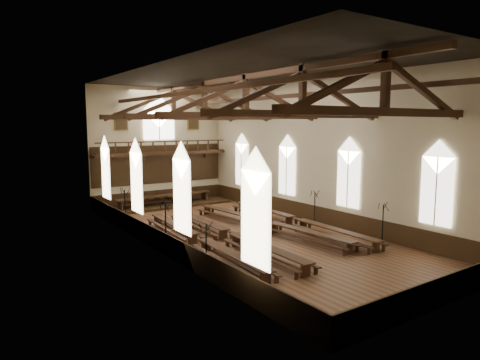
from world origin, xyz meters
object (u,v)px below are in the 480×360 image
Objects in this scene: dais at (165,205)px; candelabrum_left_near at (206,258)px; candelabrum_right_mid at (314,214)px; candelabrum_left_far at (125,215)px; candelabrum_right_near at (382,230)px; candelabrum_left_mid at (166,235)px; candelabrum_right_far at (260,201)px; refectory_row_b at (230,234)px; refectory_row_c at (265,223)px; refectory_row_d at (296,220)px; high_table at (165,196)px; refectory_row_a at (199,239)px.

candelabrum_left_near is (-5.25, -16.10, 0.63)m from dais.
candelabrum_left_far is at bearing 149.24° from candelabrum_right_mid.
dais is 18.39m from candelabrum_right_near.
candelabrum_right_far is at bearing 28.70° from candelabrum_left_mid.
candelabrum_right_far is (11.10, 6.08, -0.12)m from candelabrum_left_mid.
refectory_row_b is at bearing -11.61° from candelabrum_left_mid.
refectory_row_c is 0.99× the size of refectory_row_d.
candelabrum_right_far is (5.85, -5.60, -0.14)m from high_table.
candelabrum_left_far reaches higher than candelabrum_right_near.
high_table reaches higher than refectory_row_c.
high_table is 8.09m from candelabrum_right_far.
refectory_row_c is 9.44m from candelabrum_left_far.
candelabrum_left_mid is 6.48m from candelabrum_left_far.
refectory_row_b is 5.81× the size of candelabrum_left_near.
dais is at bearing 116.36° from candelabrum_right_mid.
candelabrum_right_near is at bearing -71.45° from dais.
high_table is 3.54× the size of candelabrum_right_mid.
dais is at bearing 108.55° from candelabrum_right_near.
refectory_row_c is 5.77× the size of candelabrum_left_near.
refectory_row_b is 1.00× the size of refectory_row_d.
candelabrum_left_far reaches higher than refectory_row_a.
candelabrum_left_mid is at bearing -176.98° from refectory_row_c.
refectory_row_a is at bearing -20.09° from candelabrum_left_mid.
refectory_row_c is 5.85× the size of candelabrum_right_mid.
candelabrum_right_near is 11.83m from candelabrum_right_far.
candelabrum_left_far is at bearing 139.72° from refectory_row_c.
refectory_row_a is 12.81m from high_table.
candelabrum_left_near is (-5.25, -16.10, -0.13)m from high_table.
refectory_row_c is 5.16× the size of candelabrum_left_far.
candelabrum_right_far reaches higher than refectory_row_c.
dais is at bearing 86.42° from high_table.
refectory_row_d is at bearing -35.50° from candelabrum_left_far.
candelabrum_left_mid is 1.16× the size of candelabrum_right_near.
candelabrum_left_far reaches higher than dais.
candelabrum_left_near is 1.01× the size of candelabrum_right_mid.
refectory_row_d is 5.93× the size of candelabrum_right_far.
candelabrum_right_mid is (9.36, 0.51, 0.23)m from refectory_row_a.
candelabrum_left_far is (-0.00, 10.91, 0.09)m from candelabrum_left_near.
refectory_row_b is 3.69m from refectory_row_c.
candelabrum_right_near reaches higher than candelabrum_right_far.
candelabrum_left_near reaches higher than candelabrum_right_mid.
refectory_row_c is 1.22× the size of dais.
refectory_row_b is at bearing -97.16° from high_table.
candelabrum_right_near is at bearing -27.38° from candelabrum_left_mid.
refectory_row_b is 5.91× the size of candelabrum_right_far.
candelabrum_right_mid is at bearing -90.00° from candelabrum_right_far.
candelabrum_left_mid is 1.03× the size of candelabrum_left_far.
refectory_row_a is 5.77× the size of candelabrum_right_near.
candelabrum_right_near reaches higher than dais.
refectory_row_c is 5.87× the size of candelabrum_right_far.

